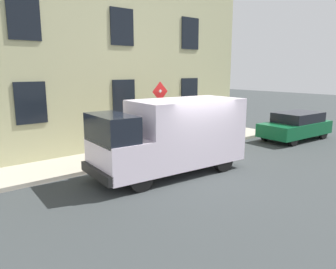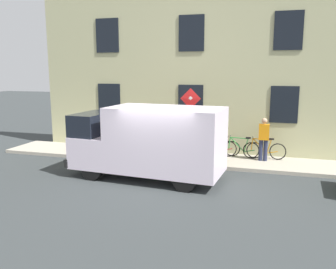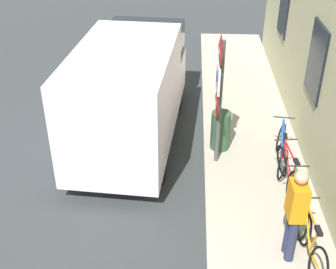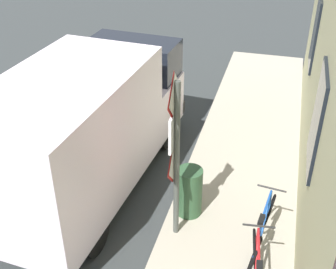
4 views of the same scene
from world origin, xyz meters
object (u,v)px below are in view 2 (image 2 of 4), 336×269
object	(u,v)px
bicycle_red	(219,147)
bicycle_blue	(198,146)
pedestrian	(264,138)
sign_post_stacked	(190,118)
litter_bin	(178,150)
bicycle_orange	(264,150)
delivery_van	(149,141)
bicycle_green	(241,149)

from	to	relation	value
bicycle_red	bicycle_blue	bearing A→B (deg)	-6.71
bicycle_blue	pedestrian	xyz separation A→B (m)	(-0.30, -2.70, 0.56)
sign_post_stacked	bicycle_red	distance (m)	2.20
bicycle_blue	litter_bin	size ratio (longest dim) A/B	1.91
bicycle_blue	bicycle_orange	bearing A→B (deg)	-172.85
sign_post_stacked	delivery_van	xyz separation A→B (m)	(-1.91, 0.99, -0.56)
bicycle_red	bicycle_blue	world-z (taller)	same
bicycle_red	bicycle_green	bearing A→B (deg)	173.43
litter_bin	bicycle_blue	bearing A→B (deg)	-23.46
litter_bin	pedestrian	bearing A→B (deg)	-73.09
bicycle_red	bicycle_blue	xyz separation A→B (m)	(0.00, 0.91, 0.00)
bicycle_red	litter_bin	xyz separation A→B (m)	(-1.29, 1.47, 0.08)
sign_post_stacked	litter_bin	world-z (taller)	sign_post_stacked
delivery_van	bicycle_blue	distance (m)	3.59
bicycle_green	sign_post_stacked	bearing A→B (deg)	36.57
bicycle_orange	litter_bin	distance (m)	3.54
bicycle_blue	pedestrian	bearing A→B (deg)	-179.12
bicycle_orange	pedestrian	size ratio (longest dim) A/B	1.00
delivery_van	bicycle_red	world-z (taller)	delivery_van
bicycle_red	litter_bin	world-z (taller)	litter_bin
bicycle_blue	litter_bin	world-z (taller)	litter_bin
delivery_van	bicycle_orange	distance (m)	5.10
delivery_van	bicycle_orange	size ratio (longest dim) A/B	3.18
bicycle_red	pedestrian	distance (m)	1.89
delivery_van	bicycle_orange	bearing A→B (deg)	-134.00
sign_post_stacked	pedestrian	xyz separation A→B (m)	(1.14, -2.72, -0.82)
bicycle_red	bicycle_orange	bearing A→B (deg)	173.41
bicycle_green	bicycle_blue	distance (m)	1.82
pedestrian	bicycle_orange	bearing A→B (deg)	170.47
sign_post_stacked	bicycle_blue	size ratio (longest dim) A/B	1.62
bicycle_blue	litter_bin	distance (m)	1.41
delivery_van	pedestrian	distance (m)	4.81
delivery_van	bicycle_green	xyz separation A→B (m)	(3.34, -2.84, -0.82)
bicycle_orange	bicycle_green	world-z (taller)	same
bicycle_red	litter_bin	size ratio (longest dim) A/B	1.90
delivery_van	bicycle_blue	bearing A→B (deg)	-102.63
bicycle_green	delivery_van	bearing A→B (deg)	48.39
sign_post_stacked	delivery_van	bearing A→B (deg)	152.50
bicycle_green	bicycle_red	distance (m)	0.91
sign_post_stacked	bicycle_blue	xyz separation A→B (m)	(1.44, -0.03, -1.38)
bicycle_green	bicycle_red	world-z (taller)	same
bicycle_orange	bicycle_blue	xyz separation A→B (m)	(0.00, 2.74, 0.00)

